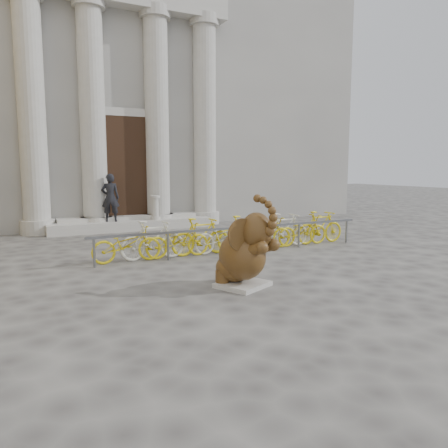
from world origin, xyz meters
name	(u,v)px	position (x,y,z in m)	size (l,w,h in m)	color
ground	(264,295)	(0.00, 0.00, 0.00)	(80.00, 80.00, 0.00)	#474442
classical_building	(98,88)	(0.00, 14.93, 5.98)	(22.00, 10.70, 12.00)	gray
entrance_steps	(131,225)	(0.00, 9.40, 0.18)	(6.00, 1.20, 0.36)	#A8A59E
elephant_statue	(244,254)	(-0.08, 0.63, 0.66)	(1.24, 1.43, 1.81)	#A8A59E
bike_rack	(234,234)	(1.41, 3.87, 0.50)	(8.00, 0.53, 1.00)	slate
pedestrian	(110,198)	(-0.78, 9.26, 1.22)	(0.63, 0.41, 1.73)	black
balustrade_post	(155,208)	(0.84, 9.10, 0.78)	(0.37, 0.37, 0.91)	#A8A59E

